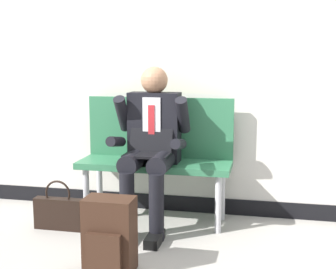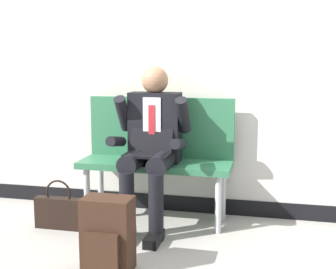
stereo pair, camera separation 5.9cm
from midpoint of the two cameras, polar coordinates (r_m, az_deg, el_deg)
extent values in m
plane|color=#9E9991|center=(3.41, 1.41, -13.09)|extent=(18.00, 18.00, 0.00)
cube|color=beige|center=(3.94, 3.43, -1.29)|extent=(5.06, 0.12, 0.89)
cube|color=black|center=(4.06, 3.36, -8.40)|extent=(5.06, 0.14, 0.14)
cube|color=#2D6B47|center=(3.68, -2.11, -3.72)|extent=(1.22, 0.42, 0.05)
cube|color=#2D6B47|center=(3.80, -1.47, 0.89)|extent=(1.22, 0.04, 0.50)
cylinder|color=#B7B7BC|center=(3.77, -10.53, -7.46)|extent=(0.05, 0.05, 0.45)
cylinder|color=#B7B7BC|center=(4.04, -8.88, -6.30)|extent=(0.05, 0.05, 0.45)
cylinder|color=#B7B7BC|center=(3.51, 5.76, -8.59)|extent=(0.05, 0.05, 0.45)
cylinder|color=#B7B7BC|center=(3.80, 6.28, -7.24)|extent=(0.05, 0.05, 0.45)
cylinder|color=black|center=(3.50, -4.72, -3.26)|extent=(0.15, 0.40, 0.15)
cylinder|color=black|center=(3.40, -5.60, -8.76)|extent=(0.11, 0.11, 0.50)
cube|color=black|center=(3.42, -5.85, -12.46)|extent=(0.10, 0.26, 0.07)
cylinder|color=black|center=(3.44, -1.21, -3.44)|extent=(0.15, 0.40, 0.15)
cylinder|color=black|center=(3.34, -1.96, -9.04)|extent=(0.11, 0.11, 0.50)
cube|color=black|center=(3.36, -2.19, -12.80)|extent=(0.10, 0.26, 0.07)
cube|color=black|center=(3.63, -2.14, 0.90)|extent=(0.40, 0.18, 0.55)
cube|color=silver|center=(3.53, -2.53, 1.49)|extent=(0.14, 0.01, 0.39)
cube|color=#B22328|center=(3.53, -2.55, 0.99)|extent=(0.05, 0.01, 0.33)
sphere|color=#9E7051|center=(3.59, -2.18, 6.74)|extent=(0.21, 0.21, 0.21)
cylinder|color=black|center=(3.61, -6.12, 2.58)|extent=(0.09, 0.25, 0.30)
cylinder|color=black|center=(3.48, -6.94, -0.88)|extent=(0.08, 0.27, 0.12)
cylinder|color=black|center=(3.49, 1.38, 2.41)|extent=(0.09, 0.25, 0.30)
cylinder|color=black|center=(3.36, 0.82, -1.19)|extent=(0.08, 0.27, 0.12)
cube|color=black|center=(3.43, -3.12, -2.56)|extent=(0.33, 0.22, 0.02)
cube|color=black|center=(3.53, -2.58, -0.39)|extent=(0.33, 0.08, 0.21)
cube|color=#331E14|center=(2.92, -7.81, -12.21)|extent=(0.30, 0.19, 0.47)
cube|color=#331E14|center=(2.84, -8.59, -14.33)|extent=(0.21, 0.04, 0.23)
cube|color=black|center=(3.70, -13.86, -9.52)|extent=(0.38, 0.08, 0.24)
torus|color=black|center=(3.66, -13.96, -7.11)|extent=(0.21, 0.02, 0.21)
camera|label=1|loc=(0.03, -90.50, -0.08)|focal=49.18mm
camera|label=2|loc=(0.03, 89.50, 0.08)|focal=49.18mm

